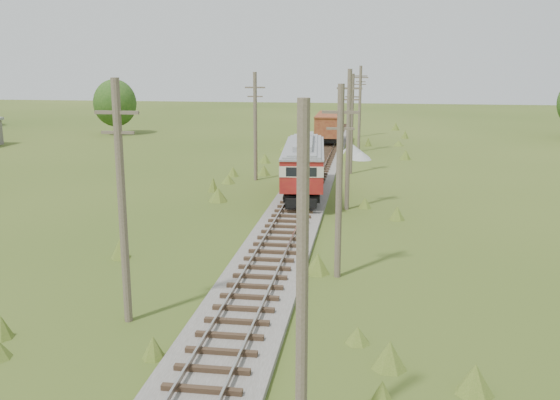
# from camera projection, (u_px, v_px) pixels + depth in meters

# --- Properties ---
(railbed_main) EXTENTS (3.60, 96.00, 0.57)m
(railbed_main) POSITION_uv_depth(u_px,v_px,m) (303.00, 195.00, 44.03)
(railbed_main) COLOR #605B54
(railbed_main) RESTS_ON ground
(streetcar) EXTENTS (3.70, 12.02, 5.44)m
(streetcar) POSITION_uv_depth(u_px,v_px,m) (304.00, 161.00, 43.88)
(streetcar) COLOR black
(streetcar) RESTS_ON ground
(gondola) EXTENTS (2.93, 8.92, 2.96)m
(gondola) POSITION_uv_depth(u_px,v_px,m) (330.00, 126.00, 70.64)
(gondola) COLOR black
(gondola) RESTS_ON ground
(gravel_pile) EXTENTS (3.78, 4.00, 1.37)m
(gravel_pile) POSITION_uv_depth(u_px,v_px,m) (353.00, 152.00, 61.48)
(gravel_pile) COLOR gray
(gravel_pile) RESTS_ON ground
(utility_pole_r_1) EXTENTS (0.30, 0.30, 8.80)m
(utility_pole_r_1) POSITION_uv_depth(u_px,v_px,m) (302.00, 286.00, 14.68)
(utility_pole_r_1) COLOR brown
(utility_pole_r_1) RESTS_ON ground
(utility_pole_r_2) EXTENTS (1.60, 0.30, 8.60)m
(utility_pole_r_2) POSITION_uv_depth(u_px,v_px,m) (339.00, 181.00, 27.19)
(utility_pole_r_2) COLOR brown
(utility_pole_r_2) RESTS_ON ground
(utility_pole_r_3) EXTENTS (1.60, 0.30, 9.00)m
(utility_pole_r_3) POSITION_uv_depth(u_px,v_px,m) (348.00, 139.00, 39.70)
(utility_pole_r_3) COLOR brown
(utility_pole_r_3) RESTS_ON ground
(utility_pole_r_4) EXTENTS (1.60, 0.30, 8.40)m
(utility_pole_r_4) POSITION_uv_depth(u_px,v_px,m) (352.00, 123.00, 52.34)
(utility_pole_r_4) COLOR brown
(utility_pole_r_4) RESTS_ON ground
(utility_pole_r_5) EXTENTS (1.60, 0.30, 8.90)m
(utility_pole_r_5) POSITION_uv_depth(u_px,v_px,m) (360.00, 108.00, 64.77)
(utility_pole_r_5) COLOR brown
(utility_pole_r_5) RESTS_ON ground
(utility_pole_r_6) EXTENTS (1.60, 0.30, 8.70)m
(utility_pole_r_6) POSITION_uv_depth(u_px,v_px,m) (360.00, 101.00, 77.36)
(utility_pole_r_6) COLOR brown
(utility_pole_r_6) RESTS_ON ground
(utility_pole_l_a) EXTENTS (1.60, 0.30, 9.00)m
(utility_pole_l_a) POSITION_uv_depth(u_px,v_px,m) (122.00, 201.00, 22.41)
(utility_pole_l_a) COLOR brown
(utility_pole_l_a) RESTS_ON ground
(utility_pole_l_b) EXTENTS (1.60, 0.30, 8.60)m
(utility_pole_l_b) POSITION_uv_depth(u_px,v_px,m) (255.00, 125.00, 49.51)
(utility_pole_l_b) COLOR brown
(utility_pole_l_b) RESTS_ON ground
(tree_mid_a) EXTENTS (5.46, 5.46, 7.03)m
(tree_mid_a) POSITION_uv_depth(u_px,v_px,m) (115.00, 103.00, 79.91)
(tree_mid_a) COLOR #38281C
(tree_mid_a) RESTS_ON ground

